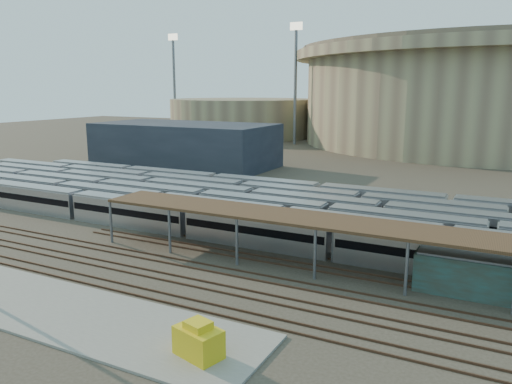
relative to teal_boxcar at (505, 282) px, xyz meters
name	(u,v)px	position (x,y,z in m)	size (l,w,h in m)	color
ground	(159,255)	(-34.15, -4.00, -1.76)	(420.00, 420.00, 0.00)	#383026
apron	(8,295)	(-39.15, -19.00, -1.66)	(50.00, 9.00, 0.20)	gray
subway_trains	(249,206)	(-32.66, 14.50, 0.04)	(126.60, 23.90, 3.60)	silver
inspection_shed	(368,228)	(-12.15, 0.00, 3.23)	(60.30, 6.00, 5.30)	slate
empty_tracks	(128,269)	(-34.15, -9.00, -1.67)	(170.00, 9.62, 0.18)	#4C3323
stadium	(487,93)	(-9.15, 136.00, 14.72)	(124.00, 124.00, 32.50)	gray
secondary_arena	(243,117)	(-94.15, 126.00, 5.24)	(56.00, 56.00, 14.00)	gray
service_building	(185,145)	(-69.15, 51.00, 3.24)	(42.00, 20.00, 10.00)	#1E232D
floodlight_0	(295,80)	(-64.15, 106.00, 18.89)	(4.00, 1.00, 38.40)	slate
floodlight_1	(174,81)	(-119.15, 116.00, 18.89)	(4.00, 1.00, 38.40)	slate
floodlight_3	(392,81)	(-44.15, 156.00, 18.89)	(4.00, 1.00, 38.40)	slate
teal_boxcar	(505,282)	(0.00, 0.00, 0.00)	(15.05, 2.91, 3.51)	#215250
yellow_equipment	(199,342)	(-18.33, -19.95, -0.54)	(3.25, 2.03, 2.03)	gold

